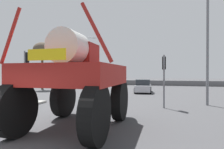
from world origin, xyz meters
The scene contains 10 objects.
ground_plane centered at (0.00, 18.00, 0.00)m, with size 120.00×120.00×0.00m, color #424244.
oversize_sprayer centered at (1.11, 4.21, 2.01)m, with size 4.15×5.35×4.54m.
sedan_ahead centered at (2.38, 19.27, 0.71)m, with size 2.07×4.19×1.52m.
traffic_signal_near_left centered at (-5.99, 9.90, 2.94)m, with size 0.24×0.54×4.03m.
traffic_signal_near_right centered at (4.70, 9.91, 2.51)m, with size 0.24×0.54×3.45m.
traffic_signal_far_left centered at (-5.26, 28.55, 2.89)m, with size 0.24×0.55×3.95m.
streetlight_near_right centered at (7.77, 11.60, 4.44)m, with size 1.73×0.24×8.02m.
streetlight_far_left centered at (-7.34, 25.49, 4.47)m, with size 1.84×0.24×8.06m.
bare_tree_left centered at (-11.42, 19.71, 5.33)m, with size 2.46×2.46×6.48m.
roadside_barrier centered at (0.00, 32.11, 0.45)m, with size 30.07×0.24×0.90m, color #59595B.
Camera 1 is at (4.65, -3.05, 2.29)m, focal length 30.54 mm.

